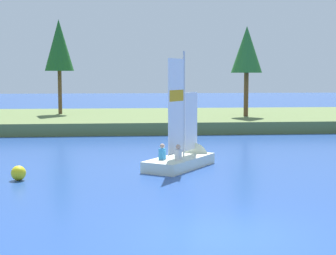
% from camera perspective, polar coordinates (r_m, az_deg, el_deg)
% --- Properties ---
extents(ground_plane, '(200.00, 200.00, 0.00)m').
position_cam_1_polar(ground_plane, '(13.85, 6.29, -11.42)').
color(ground_plane, '#234793').
extents(shore_bank, '(80.00, 15.38, 0.84)m').
position_cam_1_polar(shore_bank, '(43.01, -1.73, 0.87)').
color(shore_bank, '#5B703D').
rests_on(shore_bank, ground).
extents(shoreline_tree_centre, '(2.33, 2.33, 7.60)m').
position_cam_1_polar(shoreline_tree_centre, '(44.18, -11.57, 8.55)').
color(shoreline_tree_centre, brown).
rests_on(shoreline_tree_centre, shore_bank).
extents(shoreline_tree_midright, '(2.37, 2.37, 6.85)m').
position_cam_1_polar(shoreline_tree_midright, '(41.28, 8.41, 8.17)').
color(shoreline_tree_midright, brown).
rests_on(shoreline_tree_midright, shore_bank).
extents(sailboat, '(3.72, 4.38, 5.54)m').
position_cam_1_polar(sailboat, '(23.84, 2.06, -3.18)').
color(sailboat, silver).
rests_on(sailboat, ground).
extents(channel_buoy, '(0.57, 0.57, 0.57)m').
position_cam_1_polar(channel_buoy, '(21.34, -15.69, -4.71)').
color(channel_buoy, yellow).
rests_on(channel_buoy, ground).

